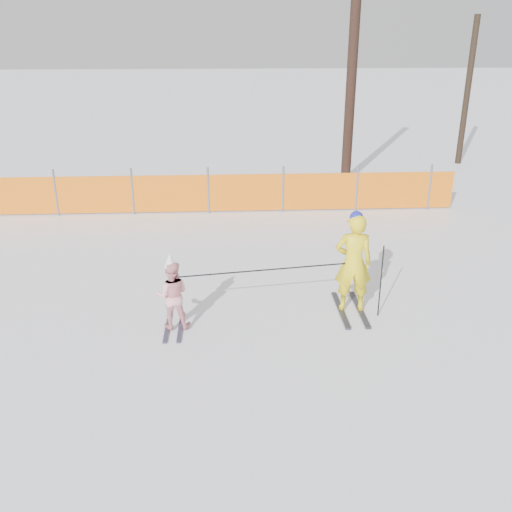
{
  "coord_description": "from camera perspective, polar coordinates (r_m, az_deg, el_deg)",
  "views": [
    {
      "loc": [
        -0.5,
        -8.63,
        4.73
      ],
      "look_at": [
        0.0,
        0.5,
        1.0
      ],
      "focal_mm": 40.0,
      "sensor_mm": 36.0,
      "label": 1
    }
  ],
  "objects": [
    {
      "name": "ground",
      "position": [
        9.85,
        0.16,
        -6.49
      ],
      "size": [
        120.0,
        120.0,
        0.0
      ],
      "primitive_type": "plane",
      "color": "white",
      "rests_on": "ground"
    },
    {
      "name": "adult",
      "position": [
        9.93,
        9.71,
        -0.66
      ],
      "size": [
        0.68,
        1.37,
        1.86
      ],
      "color": "black",
      "rests_on": "ground"
    },
    {
      "name": "child",
      "position": [
        9.45,
        -8.39,
        -3.84
      ],
      "size": [
        0.57,
        1.02,
        1.36
      ],
      "color": "black",
      "rests_on": "ground"
    },
    {
      "name": "ski_poles",
      "position": [
        9.61,
        4.61,
        -1.77
      ],
      "size": [
        3.42,
        0.44,
        1.31
      ],
      "color": "black",
      "rests_on": "ground"
    },
    {
      "name": "safety_fence",
      "position": [
        15.48,
        -11.15,
        6.12
      ],
      "size": [
        16.67,
        0.06,
        1.25
      ],
      "color": "#595960",
      "rests_on": "ground"
    },
    {
      "name": "tree_trunks",
      "position": [
        19.41,
        12.88,
        16.54
      ],
      "size": [
        4.87,
        2.45,
        6.36
      ],
      "color": "black",
      "rests_on": "ground"
    }
  ]
}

